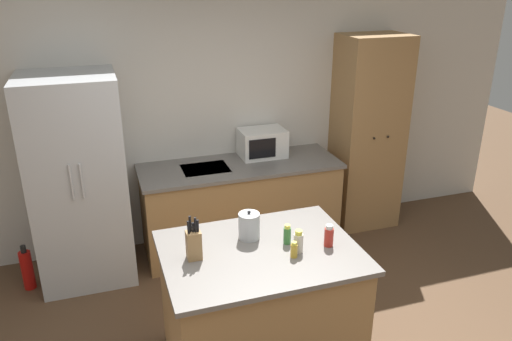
{
  "coord_description": "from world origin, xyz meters",
  "views": [
    {
      "loc": [
        -0.91,
        -2.4,
        2.67
      ],
      "look_at": [
        0.35,
        1.4,
        1.05
      ],
      "focal_mm": 35.0,
      "sensor_mm": 36.0,
      "label": 1
    }
  ],
  "objects_px": {
    "spice_bottle_tall_dark": "(329,236)",
    "spice_bottle_short_red": "(294,250)",
    "refrigerator": "(79,181)",
    "fire_extinguisher": "(27,269)",
    "kettle": "(249,226)",
    "knife_block": "(194,244)",
    "pantry_cabinet": "(368,134)",
    "spice_bottle_green_herb": "(287,235)",
    "microwave": "(262,143)",
    "spice_bottle_amber_oil": "(298,242)"
  },
  "relations": [
    {
      "from": "refrigerator",
      "to": "knife_block",
      "type": "relative_size",
      "value": 6.17
    },
    {
      "from": "refrigerator",
      "to": "spice_bottle_short_red",
      "type": "distance_m",
      "value": 2.19
    },
    {
      "from": "pantry_cabinet",
      "to": "spice_bottle_amber_oil",
      "type": "bearing_deg",
      "value": -130.73
    },
    {
      "from": "pantry_cabinet",
      "to": "fire_extinguisher",
      "type": "relative_size",
      "value": 4.81
    },
    {
      "from": "spice_bottle_short_red",
      "to": "kettle",
      "type": "distance_m",
      "value": 0.39
    },
    {
      "from": "spice_bottle_tall_dark",
      "to": "spice_bottle_green_herb",
      "type": "height_order",
      "value": "spice_bottle_tall_dark"
    },
    {
      "from": "spice_bottle_amber_oil",
      "to": "fire_extinguisher",
      "type": "distance_m",
      "value": 2.62
    },
    {
      "from": "kettle",
      "to": "refrigerator",
      "type": "bearing_deg",
      "value": 128.39
    },
    {
      "from": "spice_bottle_short_red",
      "to": "kettle",
      "type": "xyz_separation_m",
      "value": [
        -0.2,
        0.33,
        0.04
      ]
    },
    {
      "from": "microwave",
      "to": "fire_extinguisher",
      "type": "distance_m",
      "value": 2.47
    },
    {
      "from": "spice_bottle_tall_dark",
      "to": "refrigerator",
      "type": "bearing_deg",
      "value": 133.55
    },
    {
      "from": "fire_extinguisher",
      "to": "knife_block",
      "type": "bearing_deg",
      "value": -49.73
    },
    {
      "from": "refrigerator",
      "to": "spice_bottle_tall_dark",
      "type": "relative_size",
      "value": 12.01
    },
    {
      "from": "fire_extinguisher",
      "to": "spice_bottle_short_red",
      "type": "bearing_deg",
      "value": -41.63
    },
    {
      "from": "microwave",
      "to": "spice_bottle_short_red",
      "type": "bearing_deg",
      "value": -103.03
    },
    {
      "from": "pantry_cabinet",
      "to": "kettle",
      "type": "height_order",
      "value": "pantry_cabinet"
    },
    {
      "from": "spice_bottle_amber_oil",
      "to": "knife_block",
      "type": "bearing_deg",
      "value": 168.57
    },
    {
      "from": "microwave",
      "to": "pantry_cabinet",
      "type": "bearing_deg",
      "value": -3.33
    },
    {
      "from": "knife_block",
      "to": "spice_bottle_tall_dark",
      "type": "height_order",
      "value": "knife_block"
    },
    {
      "from": "spice_bottle_tall_dark",
      "to": "spice_bottle_green_herb",
      "type": "bearing_deg",
      "value": 155.43
    },
    {
      "from": "spice_bottle_tall_dark",
      "to": "spice_bottle_short_red",
      "type": "distance_m",
      "value": 0.28
    },
    {
      "from": "pantry_cabinet",
      "to": "knife_block",
      "type": "relative_size",
      "value": 6.82
    },
    {
      "from": "pantry_cabinet",
      "to": "kettle",
      "type": "xyz_separation_m",
      "value": [
        -1.82,
        -1.54,
        -0.01
      ]
    },
    {
      "from": "spice_bottle_short_red",
      "to": "fire_extinguisher",
      "type": "xyz_separation_m",
      "value": [
        -1.86,
        1.65,
        -0.79
      ]
    },
    {
      "from": "pantry_cabinet",
      "to": "fire_extinguisher",
      "type": "xyz_separation_m",
      "value": [
        -3.47,
        -0.22,
        -0.85
      ]
    },
    {
      "from": "refrigerator",
      "to": "fire_extinguisher",
      "type": "height_order",
      "value": "refrigerator"
    },
    {
      "from": "refrigerator",
      "to": "spice_bottle_amber_oil",
      "type": "relative_size",
      "value": 11.85
    },
    {
      "from": "spice_bottle_green_herb",
      "to": "spice_bottle_amber_oil",
      "type": "bearing_deg",
      "value": -76.85
    },
    {
      "from": "microwave",
      "to": "spice_bottle_short_red",
      "type": "relative_size",
      "value": 4.12
    },
    {
      "from": "pantry_cabinet",
      "to": "spice_bottle_tall_dark",
      "type": "relative_size",
      "value": 13.27
    },
    {
      "from": "knife_block",
      "to": "spice_bottle_short_red",
      "type": "height_order",
      "value": "knife_block"
    },
    {
      "from": "refrigerator",
      "to": "spice_bottle_green_herb",
      "type": "bearing_deg",
      "value": -49.34
    },
    {
      "from": "pantry_cabinet",
      "to": "spice_bottle_tall_dark",
      "type": "bearing_deg",
      "value": -126.52
    },
    {
      "from": "refrigerator",
      "to": "knife_block",
      "type": "height_order",
      "value": "refrigerator"
    },
    {
      "from": "pantry_cabinet",
      "to": "microwave",
      "type": "bearing_deg",
      "value": 176.67
    },
    {
      "from": "kettle",
      "to": "knife_block",
      "type": "bearing_deg",
      "value": -160.87
    },
    {
      "from": "spice_bottle_short_red",
      "to": "pantry_cabinet",
      "type": "bearing_deg",
      "value": 49.14
    },
    {
      "from": "microwave",
      "to": "kettle",
      "type": "xyz_separation_m",
      "value": [
        -0.65,
        -1.61,
        -0.01
      ]
    },
    {
      "from": "spice_bottle_tall_dark",
      "to": "pantry_cabinet",
      "type": "bearing_deg",
      "value": 53.48
    },
    {
      "from": "spice_bottle_tall_dark",
      "to": "kettle",
      "type": "xyz_separation_m",
      "value": [
        -0.48,
        0.27,
        0.02
      ]
    },
    {
      "from": "spice_bottle_tall_dark",
      "to": "spice_bottle_short_red",
      "type": "xyz_separation_m",
      "value": [
        -0.28,
        -0.06,
        -0.02
      ]
    },
    {
      "from": "microwave",
      "to": "fire_extinguisher",
      "type": "bearing_deg",
      "value": -172.91
    },
    {
      "from": "spice_bottle_green_herb",
      "to": "knife_block",
      "type": "bearing_deg",
      "value": 179.09
    },
    {
      "from": "spice_bottle_short_red",
      "to": "kettle",
      "type": "relative_size",
      "value": 0.52
    },
    {
      "from": "microwave",
      "to": "spice_bottle_tall_dark",
      "type": "relative_size",
      "value": 2.92
    },
    {
      "from": "spice_bottle_tall_dark",
      "to": "microwave",
      "type": "bearing_deg",
      "value": 84.78
    },
    {
      "from": "fire_extinguisher",
      "to": "pantry_cabinet",
      "type": "bearing_deg",
      "value": 3.61
    },
    {
      "from": "knife_block",
      "to": "spice_bottle_green_herb",
      "type": "relative_size",
      "value": 2.16
    },
    {
      "from": "spice_bottle_short_red",
      "to": "spice_bottle_tall_dark",
      "type": "bearing_deg",
      "value": 12.22
    },
    {
      "from": "spice_bottle_tall_dark",
      "to": "spice_bottle_amber_oil",
      "type": "bearing_deg",
      "value": -177.83
    }
  ]
}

